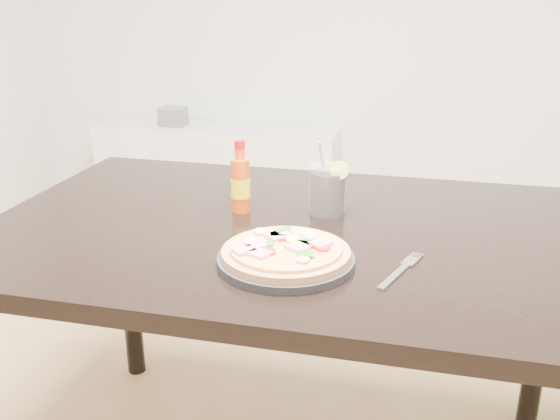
% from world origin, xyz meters
% --- Properties ---
extents(dining_table, '(1.40, 0.90, 0.75)m').
position_xyz_m(dining_table, '(0.11, 0.04, 0.67)').
color(dining_table, black).
rests_on(dining_table, ground).
extents(plate, '(0.27, 0.27, 0.02)m').
position_xyz_m(plate, '(0.14, -0.17, 0.76)').
color(plate, black).
rests_on(plate, dining_table).
extents(pizza, '(0.25, 0.25, 0.03)m').
position_xyz_m(pizza, '(0.14, -0.17, 0.78)').
color(pizza, '#B57951').
rests_on(pizza, plate).
extents(hot_sauce_bottle, '(0.05, 0.05, 0.18)m').
position_xyz_m(hot_sauce_bottle, '(-0.04, 0.10, 0.82)').
color(hot_sauce_bottle, '#DB470C').
rests_on(hot_sauce_bottle, dining_table).
extents(cola_cup, '(0.10, 0.09, 0.18)m').
position_xyz_m(cola_cup, '(0.17, 0.14, 0.81)').
color(cola_cup, black).
rests_on(cola_cup, dining_table).
extents(fork, '(0.08, 0.18, 0.00)m').
position_xyz_m(fork, '(0.36, -0.14, 0.75)').
color(fork, silver).
rests_on(fork, dining_table).
extents(media_console, '(1.40, 0.34, 0.50)m').
position_xyz_m(media_console, '(-0.80, 2.07, 0.25)').
color(media_console, white).
rests_on(media_console, ground).
extents(cd_stack, '(0.14, 0.12, 0.10)m').
position_xyz_m(cd_stack, '(-1.05, 2.05, 0.55)').
color(cd_stack, slate).
rests_on(cd_stack, media_console).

